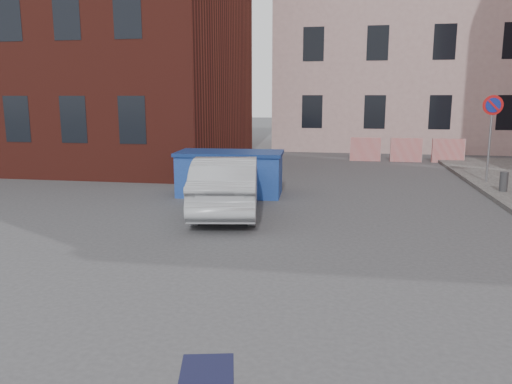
# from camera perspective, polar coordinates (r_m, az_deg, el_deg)

# --- Properties ---
(ground) EXTENTS (120.00, 120.00, 0.00)m
(ground) POSITION_cam_1_polar(r_m,az_deg,el_deg) (7.55, -2.68, -10.26)
(ground) COLOR #38383A
(ground) RESTS_ON ground
(building_pink) EXTENTS (16.00, 8.00, 14.00)m
(building_pink) POSITION_cam_1_polar(r_m,az_deg,el_deg) (29.53, 19.53, 18.57)
(building_pink) COLOR #B9928E
(building_pink) RESTS_ON ground
(no_parking_sign) EXTENTS (0.60, 0.09, 2.65)m
(no_parking_sign) POSITION_cam_1_polar(r_m,az_deg,el_deg) (16.97, 25.33, 7.42)
(no_parking_sign) COLOR gray
(no_parking_sign) RESTS_ON sidewalk
(barriers) EXTENTS (4.70, 0.18, 1.00)m
(barriers) POSITION_cam_1_polar(r_m,az_deg,el_deg) (22.15, 16.79, 4.62)
(barriers) COLOR red
(barriers) RESTS_ON ground
(dumpster) EXTENTS (3.00, 1.67, 1.23)m
(dumpster) POSITION_cam_1_polar(r_m,az_deg,el_deg) (13.99, -2.97, 2.17)
(dumpster) COLOR #2246A3
(dumpster) RESTS_ON ground
(silver_car) EXTENTS (2.09, 4.28, 1.35)m
(silver_car) POSITION_cam_1_polar(r_m,az_deg,el_deg) (11.81, -3.37, 0.85)
(silver_car) COLOR #A2A5A9
(silver_car) RESTS_ON ground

